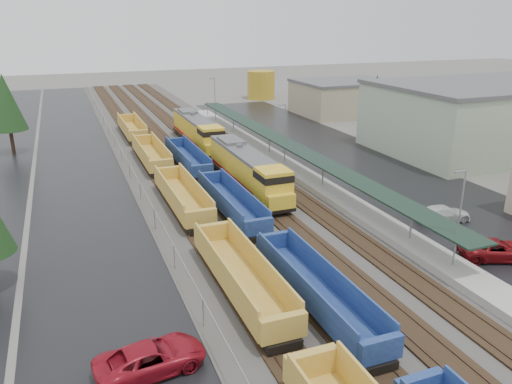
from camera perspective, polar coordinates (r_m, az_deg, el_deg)
ballast_strip at (r=69.66m, az=-7.33°, el=4.25°), size 20.00×160.00×0.08m
trackbed at (r=69.63m, az=-7.34°, el=4.35°), size 14.60×160.00×0.22m
west_parking_lot at (r=67.82m, az=-19.71°, el=2.83°), size 10.00×160.00×0.02m
east_commuter_lot at (r=67.92m, az=10.60°, el=3.67°), size 16.00×100.00×0.02m
station_platform at (r=63.36m, az=3.28°, el=3.52°), size 3.00×80.00×8.00m
chainlink_fence at (r=66.21m, az=-15.06°, el=4.36°), size 0.08×160.04×2.02m
industrial_buildings at (r=75.50m, az=24.82°, el=7.09°), size 32.52×75.30×9.50m
distant_hills at (r=225.19m, az=-5.76°, el=14.60°), size 301.00×140.00×25.20m
tree_west_far at (r=76.50m, az=-26.69°, el=9.16°), size 4.84×4.84×11.00m
tree_east at (r=78.01m, az=13.52°, el=10.32°), size 4.40×4.40×10.00m
locomotive_lead at (r=54.00m, az=-0.92°, el=2.57°), size 2.98×19.67×4.45m
locomotive_trail at (r=73.45m, az=-6.69°, el=6.94°), size 2.98×19.67×4.45m
well_string_yellow at (r=41.78m, az=-5.70°, el=-4.31°), size 2.86×100.79×2.53m
well_string_blue at (r=33.25m, az=6.87°, el=-11.06°), size 2.62×84.46×2.32m
storage_tank at (r=118.86m, az=0.58°, el=12.14°), size 6.37×6.37×6.37m
parked_car_west_c at (r=28.40m, az=-11.93°, el=-18.12°), size 3.62×6.28×1.65m
parked_car_east_b at (r=43.42m, az=25.73°, el=-5.97°), size 4.49×6.20×1.57m
parked_car_east_c at (r=49.47m, az=20.66°, el=-2.33°), size 2.76×5.27×1.46m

